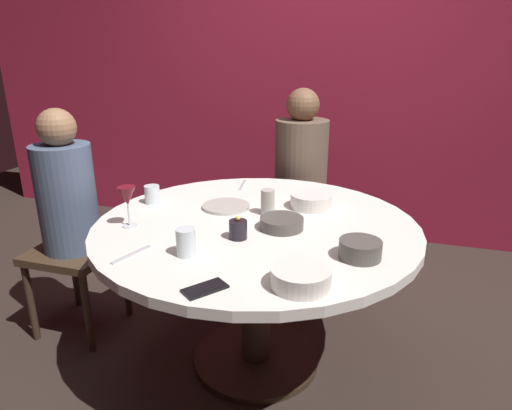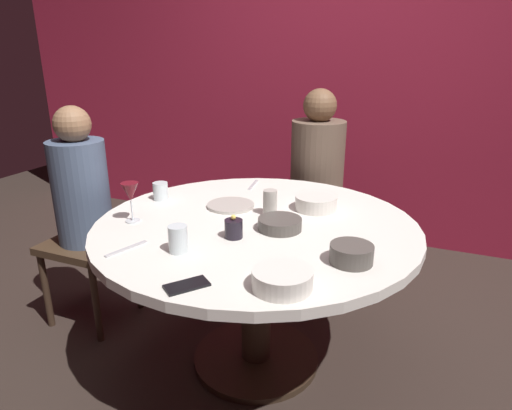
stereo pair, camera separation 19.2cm
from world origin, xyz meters
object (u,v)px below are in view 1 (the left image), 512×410
(dining_table, at_px, (256,251))
(cell_phone, at_px, (205,289))
(bowl_sauce_side, at_px, (301,277))
(cup_by_right_diner, at_px, (268,202))
(candle_holder, at_px, (238,229))
(seated_diner_back, at_px, (301,164))
(cup_near_candle, at_px, (152,194))
(bowl_small_white, at_px, (360,249))
(cup_by_left_diner, at_px, (186,242))
(bowl_serving_large, at_px, (311,201))
(seated_diner_left, at_px, (67,201))
(dinner_plate, at_px, (226,206))
(bowl_salad_center, at_px, (282,223))
(wine_glass, at_px, (127,198))

(dining_table, relative_size, cell_phone, 10.02)
(bowl_sauce_side, height_order, cup_by_right_diner, cup_by_right_diner)
(dining_table, xyz_separation_m, cell_phone, (0.01, -0.60, 0.14))
(cup_by_right_diner, bearing_deg, candle_holder, -97.29)
(seated_diner_back, height_order, cup_near_candle, seated_diner_back)
(bowl_small_white, xyz_separation_m, cup_by_left_diner, (-0.61, -0.16, 0.02))
(bowl_serving_large, xyz_separation_m, bowl_small_white, (0.27, -0.49, 0.00))
(seated_diner_left, relative_size, cup_by_left_diner, 11.41)
(bowl_sauce_side, distance_m, cup_by_left_diner, 0.46)
(dining_table, distance_m, cell_phone, 0.62)
(seated_diner_back, height_order, bowl_serving_large, seated_diner_back)
(bowl_small_white, bearing_deg, dining_table, 153.99)
(bowl_serving_large, bearing_deg, cup_near_candle, -167.85)
(dinner_plate, bearing_deg, dining_table, -36.20)
(bowl_serving_large, relative_size, bowl_salad_center, 1.07)
(seated_diner_left, xyz_separation_m, bowl_small_white, (1.44, -0.22, 0.03))
(cup_by_left_diner, bearing_deg, seated_diner_left, 155.01)
(dining_table, distance_m, bowl_small_white, 0.54)
(cell_phone, height_order, bowl_small_white, bowl_small_white)
(bowl_serving_large, bearing_deg, cup_by_left_diner, -117.87)
(wine_glass, height_order, cup_by_left_diner, wine_glass)
(bowl_sauce_side, distance_m, cup_by_right_diner, 0.66)
(seated_diner_left, height_order, dinner_plate, seated_diner_left)
(bowl_sauce_side, bearing_deg, candle_holder, 136.15)
(cup_by_right_diner, bearing_deg, bowl_small_white, -37.59)
(bowl_serving_large, bearing_deg, cup_by_right_diner, -139.38)
(seated_diner_left, xyz_separation_m, bowl_salad_center, (1.10, -0.04, 0.02))
(cell_phone, bearing_deg, seated_diner_back, -52.00)
(candle_holder, bearing_deg, bowl_serving_large, 64.72)
(bowl_salad_center, distance_m, cup_by_right_diner, 0.18)
(seated_diner_back, relative_size, cell_phone, 8.68)
(wine_glass, relative_size, bowl_salad_center, 0.96)
(seated_diner_back, bearing_deg, cup_by_left_diner, -6.22)
(wine_glass, height_order, dinner_plate, wine_glass)
(dining_table, height_order, cup_by_left_diner, cup_by_left_diner)
(candle_holder, relative_size, dinner_plate, 0.43)
(seated_diner_back, distance_m, wine_glass, 1.29)
(bowl_serving_large, height_order, bowl_salad_center, bowl_serving_large)
(cup_by_right_diner, bearing_deg, dinner_plate, 172.98)
(wine_glass, bearing_deg, bowl_small_white, -1.43)
(bowl_small_white, bearing_deg, seated_diner_back, 110.88)
(candle_holder, bearing_deg, seated_diner_left, 169.01)
(dinner_plate, distance_m, bowl_small_white, 0.75)
(seated_diner_left, distance_m, bowl_sauce_side, 1.36)
(cup_by_left_diner, bearing_deg, wine_glass, 152.10)
(dining_table, bearing_deg, bowl_salad_center, -16.15)
(dining_table, distance_m, candle_holder, 0.26)
(cup_near_candle, bearing_deg, bowl_serving_large, 12.15)
(dining_table, xyz_separation_m, seated_diner_left, (-0.98, 0.00, 0.14))
(candle_holder, height_order, cell_phone, candle_holder)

